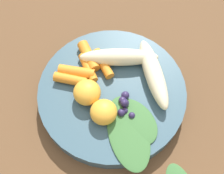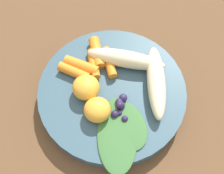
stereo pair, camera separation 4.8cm
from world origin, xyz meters
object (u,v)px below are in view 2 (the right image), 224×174
object	(u,v)px
bowl	(112,93)
orange_segment_near	(97,110)
banana_peeled_left	(126,59)
banana_peeled_right	(156,80)

from	to	relation	value
bowl	orange_segment_near	bearing A→B (deg)	56.10
bowl	banana_peeled_left	distance (m)	0.07
bowl	orange_segment_near	size ratio (longest dim) A/B	5.87
banana_peeled_left	banana_peeled_right	world-z (taller)	same
banana_peeled_right	orange_segment_near	bearing A→B (deg)	119.38
banana_peeled_left	orange_segment_near	xyz separation A→B (m)	(0.06, 0.09, 0.00)
bowl	banana_peeled_right	world-z (taller)	banana_peeled_right
orange_segment_near	banana_peeled_right	bearing A→B (deg)	-156.36
banana_peeled_left	orange_segment_near	bearing A→B (deg)	75.98
bowl	banana_peeled_left	size ratio (longest dim) A/B	1.85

